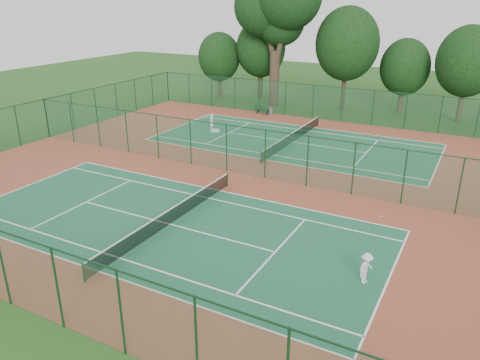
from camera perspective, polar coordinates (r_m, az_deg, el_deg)
name	(u,v)px	position (r m, az deg, el deg)	size (l,w,h in m)	color
ground	(245,174)	(33.44, 0.65, 0.69)	(120.00, 120.00, 0.00)	#224D18
red_pad	(245,174)	(33.44, 0.65, 0.70)	(40.00, 36.00, 0.01)	brown
court_near	(170,224)	(26.46, -8.48, -5.37)	(23.77, 10.97, 0.01)	#1C5A3C
court_far	(293,142)	(41.21, 6.49, 4.62)	(23.77, 10.97, 0.01)	#1D5C37
fence_north	(327,103)	(49.01, 10.61, 9.20)	(40.00, 0.09, 3.50)	#194C2C
fence_south	(29,277)	(20.14, -24.30, -10.73)	(40.00, 0.09, 3.50)	#174629
fence_west	(47,118)	(45.37, -22.50, 6.97)	(0.09, 36.00, 3.50)	#1B5130
fence_divider	(245,151)	(32.86, 0.66, 3.57)	(40.00, 0.09, 3.50)	#1C5433
tennis_net_near	(170,216)	(26.22, -8.54, -4.34)	(0.10, 12.90, 0.97)	#153B1D
tennis_net_far	(293,136)	(41.06, 6.52, 5.32)	(0.10, 12.90, 0.97)	#13351E
player_near	(366,268)	(21.58, 15.14, -10.34)	(0.94, 0.54, 1.46)	silver
player_far	(212,123)	(44.38, -3.48, 6.99)	(0.57, 0.38, 1.57)	silver
trash_bin	(271,111)	(50.84, 3.77, 8.43)	(0.48, 0.48, 0.86)	slate
bench	(262,110)	(51.03, 2.66, 8.56)	(1.55, 0.68, 0.93)	#11321C
kit_bag	(215,130)	(44.12, -3.06, 6.05)	(0.80, 0.30, 0.30)	silver
stray_ball_a	(309,189)	(31.14, 8.36, -1.07)	(0.07, 0.07, 0.07)	#DAED37
stray_ball_b	(283,186)	(31.46, 5.31, -0.69)	(0.07, 0.07, 0.07)	gold
stray_ball_c	(249,178)	(32.65, 1.09, 0.25)	(0.07, 0.07, 0.07)	yellow
big_tree	(278,6)	(54.41, 4.65, 20.40)	(10.04, 7.35, 15.42)	#36281D
evergreen_row	(348,109)	(55.11, 13.05, 8.48)	(39.00, 5.00, 12.00)	black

